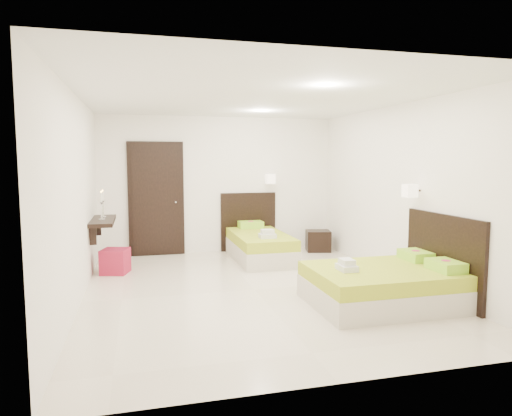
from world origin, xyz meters
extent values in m
plane|color=beige|center=(0.00, 0.00, 0.00)|extent=(5.50, 5.50, 0.00)
cube|color=beige|center=(0.57, 1.84, 0.15)|extent=(0.91, 1.83, 0.29)
cube|color=#8EA51A|center=(0.57, 1.84, 0.38)|extent=(0.90, 1.81, 0.18)
cube|color=black|center=(0.57, 2.72, 0.57)|extent=(1.10, 0.05, 1.14)
cube|color=#9EE029|center=(0.57, 2.52, 0.54)|extent=(0.46, 0.31, 0.13)
cylinder|color=#DD3465|center=(0.57, 2.52, 0.60)|extent=(0.11, 0.11, 0.00)
cube|color=silver|center=(0.57, 1.33, 0.51)|extent=(0.27, 0.20, 0.07)
cube|color=silver|center=(0.57, 1.33, 0.58)|extent=(0.21, 0.15, 0.07)
cube|color=white|center=(0.97, 2.57, 1.42)|extent=(0.16, 0.16, 0.18)
cylinder|color=#2D2116|center=(0.97, 2.65, 1.42)|extent=(0.03, 0.16, 0.03)
cube|color=beige|center=(1.37, -1.02, 0.14)|extent=(1.76, 1.32, 0.28)
cube|color=#8EA51A|center=(1.37, -1.02, 0.37)|extent=(1.74, 1.31, 0.18)
cube|color=black|center=(2.22, -1.02, 0.55)|extent=(0.05, 1.49, 1.10)
cube|color=#9EE029|center=(2.03, -1.32, 0.52)|extent=(0.30, 0.44, 0.12)
cylinder|color=#DD3465|center=(2.03, -1.32, 0.58)|extent=(0.11, 0.11, 0.00)
cube|color=#9EE029|center=(2.03, -0.71, 0.52)|extent=(0.30, 0.44, 0.12)
cylinder|color=#DD3465|center=(2.03, -0.71, 0.58)|extent=(0.11, 0.11, 0.00)
cube|color=silver|center=(0.89, -1.02, 0.49)|extent=(0.19, 0.26, 0.07)
cube|color=silver|center=(0.89, -1.02, 0.56)|extent=(0.15, 0.20, 0.07)
cube|color=white|center=(2.07, -0.46, 1.36)|extent=(0.16, 0.16, 0.18)
cylinder|color=#2D2116|center=(2.15, -0.46, 1.36)|extent=(0.16, 0.03, 0.03)
cube|color=black|center=(1.88, 2.30, 0.20)|extent=(0.54, 0.50, 0.40)
cube|color=maroon|center=(-1.90, 1.44, 0.19)|extent=(0.48, 0.48, 0.39)
cube|color=black|center=(-1.20, 2.71, 1.05)|extent=(1.02, 0.06, 2.14)
cube|color=black|center=(-1.20, 2.67, 1.05)|extent=(0.88, 0.04, 2.06)
cylinder|color=silver|center=(-0.85, 2.64, 1.00)|extent=(0.03, 0.10, 0.03)
cube|color=black|center=(-2.08, 1.60, 0.82)|extent=(0.35, 1.20, 0.06)
cube|color=black|center=(-2.19, 1.15, 0.67)|extent=(0.10, 0.04, 0.30)
cube|color=black|center=(-2.19, 2.05, 0.67)|extent=(0.10, 0.04, 0.30)
cylinder|color=silver|center=(-2.08, 1.45, 0.86)|extent=(0.10, 0.10, 0.02)
cylinder|color=silver|center=(-2.08, 1.45, 0.98)|extent=(0.02, 0.02, 0.22)
cone|color=silver|center=(-2.08, 1.45, 1.11)|extent=(0.07, 0.07, 0.04)
cylinder|color=white|center=(-2.08, 1.45, 1.20)|extent=(0.02, 0.02, 0.15)
sphere|color=#FFB23F|center=(-2.08, 1.45, 1.29)|extent=(0.02, 0.02, 0.02)
cylinder|color=silver|center=(-2.08, 1.75, 0.86)|extent=(0.10, 0.10, 0.02)
cylinder|color=silver|center=(-2.08, 1.75, 0.98)|extent=(0.02, 0.02, 0.22)
cone|color=silver|center=(-2.08, 1.75, 1.11)|extent=(0.07, 0.07, 0.04)
cylinder|color=white|center=(-2.08, 1.75, 1.20)|extent=(0.02, 0.02, 0.15)
sphere|color=#FFB23F|center=(-2.08, 1.75, 1.29)|extent=(0.02, 0.02, 0.02)
camera|label=1|loc=(-1.51, -5.94, 1.78)|focal=32.00mm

